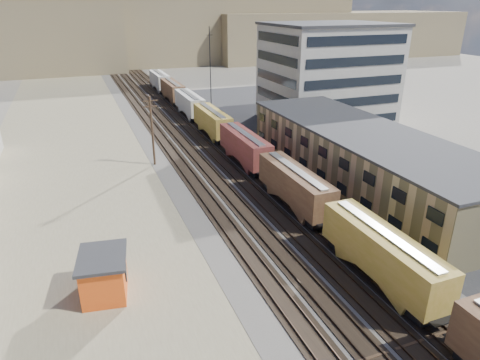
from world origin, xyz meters
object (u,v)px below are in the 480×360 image
object	(u,v)px
utility_pole_north	(152,130)
maintenance_shed	(104,274)
parked_car_blue	(316,114)
freight_train	(227,132)

from	to	relation	value
utility_pole_north	maintenance_shed	world-z (taller)	utility_pole_north
utility_pole_north	parked_car_blue	xyz separation A→B (m)	(36.29, 15.60, -4.60)
freight_train	parked_car_blue	size ratio (longest dim) A/B	23.91
maintenance_shed	parked_car_blue	size ratio (longest dim) A/B	1.07
utility_pole_north	freight_train	bearing A→B (deg)	13.66
freight_train	maintenance_shed	world-z (taller)	freight_train
maintenance_shed	parked_car_blue	xyz separation A→B (m)	(45.71, 43.94, -1.12)
maintenance_shed	parked_car_blue	distance (m)	63.41
freight_train	utility_pole_north	bearing A→B (deg)	-166.34
freight_train	parked_car_blue	xyz separation A→B (m)	(23.99, 12.61, -2.10)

